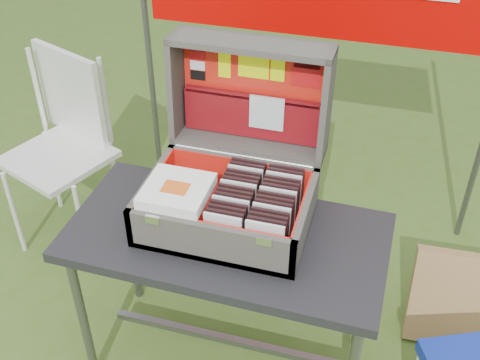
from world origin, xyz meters
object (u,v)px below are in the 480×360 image
(cardboard_box, at_px, (459,300))
(chair, at_px, (58,160))
(suitcase, at_px, (231,149))
(table, at_px, (228,301))

(cardboard_box, bearing_deg, chair, 173.16)
(suitcase, distance_m, chair, 1.22)
(cardboard_box, bearing_deg, table, -159.16)
(table, distance_m, suitcase, 0.66)
(suitcase, bearing_deg, cardboard_box, 17.29)
(table, xyz_separation_m, cardboard_box, (0.91, 0.40, -0.14))
(table, xyz_separation_m, chair, (-1.03, 0.54, 0.12))
(chair, bearing_deg, table, -5.76)
(suitcase, bearing_deg, table, -83.45)
(chair, height_order, cardboard_box, chair)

